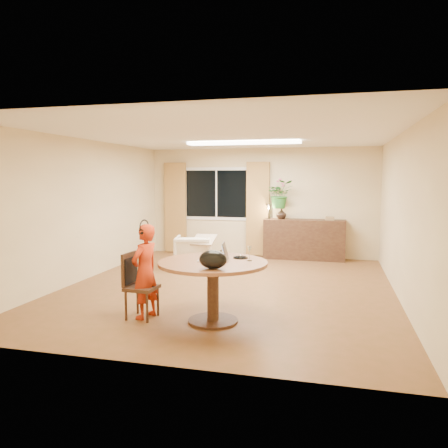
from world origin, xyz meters
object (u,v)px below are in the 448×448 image
(dining_chair, at_px, (142,286))
(child, at_px, (145,271))
(armchair, at_px, (193,252))
(sideboard, at_px, (304,239))
(dining_table, at_px, (213,274))

(dining_chair, xyz_separation_m, child, (0.04, 0.03, 0.19))
(child, xyz_separation_m, armchair, (-0.41, 3.30, -0.29))
(sideboard, bearing_deg, dining_table, -99.92)
(child, bearing_deg, dining_table, 108.32)
(sideboard, bearing_deg, dining_chair, -110.31)
(dining_table, bearing_deg, sideboard, 80.08)
(dining_chair, relative_size, armchair, 1.18)
(child, relative_size, armchair, 1.69)
(dining_chair, height_order, child, child)
(dining_chair, height_order, sideboard, sideboard)
(dining_chair, xyz_separation_m, armchair, (-0.37, 3.33, -0.10))
(dining_table, distance_m, sideboard, 4.91)
(child, bearing_deg, armchair, -157.37)
(dining_table, relative_size, dining_chair, 1.60)
(child, xyz_separation_m, sideboard, (1.78, 4.88, -0.17))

